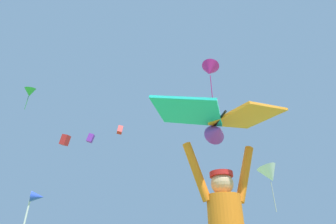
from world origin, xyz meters
The scene contains 8 objects.
held_stunt_kite centered at (0.33, -0.37, 2.21)m, with size 1.60×0.94×0.38m.
distant_kite_green_far_center centered at (-6.23, 18.17, 12.74)m, with size 1.22×1.32×2.13m.
distant_kite_red_mid_left centered at (2.17, 24.94, 13.54)m, with size 0.69×0.76×1.04m.
distant_kite_purple_low_left centered at (-0.88, 25.07, 12.18)m, with size 0.88×0.76×1.03m.
distant_kite_magenta_low_right centered at (5.62, 9.26, 11.27)m, with size 1.67×1.64×2.71m.
distant_kite_white_overhead_distant centered at (9.35, 10.08, 5.14)m, with size 1.71×1.69×2.75m.
distant_kite_red_mid_right centered at (-3.21, 22.90, 10.78)m, with size 1.01×1.05×1.18m.
marker_flag centered at (-2.01, 4.29, 1.90)m, with size 0.30×0.24×2.20m.
Camera 1 is at (-1.03, -2.75, 0.83)m, focal length 28.42 mm.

